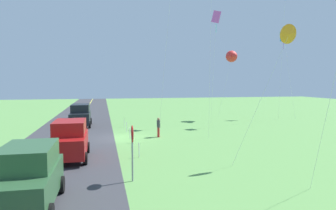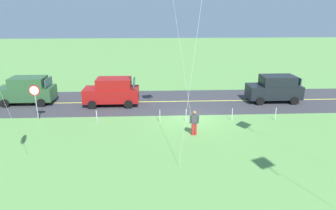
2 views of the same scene
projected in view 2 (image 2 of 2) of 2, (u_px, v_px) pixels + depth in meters
ground_plane at (191, 118)px, 21.56m from camera, size 120.00×120.00×0.10m
asphalt_road at (185, 101)px, 25.34m from camera, size 120.00×7.00×0.00m
road_centre_stripe at (185, 101)px, 25.34m from camera, size 120.00×0.16×0.00m
car_suv_foreground at (112, 91)px, 24.06m from camera, size 4.40×2.12×2.24m
car_parked_west_near at (275, 88)px, 24.96m from camera, size 4.40×2.12×2.24m
car_parked_east_near at (27, 90)px, 24.42m from camera, size 4.40×2.12×2.24m
stop_sign at (35, 96)px, 20.59m from camera, size 0.76×0.08×2.56m
person_adult_near at (194, 122)px, 18.36m from camera, size 0.58×0.22×1.60m
fence_post_0 at (276, 114)px, 21.01m from camera, size 0.05×0.05×0.90m
fence_post_1 at (232, 115)px, 20.87m from camera, size 0.05×0.05×0.90m
fence_post_2 at (186, 115)px, 20.72m from camera, size 0.05×0.05×0.90m
fence_post_3 at (160, 116)px, 20.64m from camera, size 0.05×0.05×0.90m
fence_post_4 at (97, 117)px, 20.44m from camera, size 0.05×0.05×0.90m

